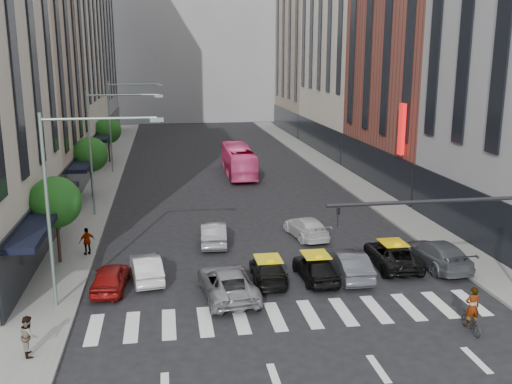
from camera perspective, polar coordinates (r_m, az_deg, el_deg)
name	(u,v)px	position (r m, az deg, el deg)	size (l,w,h in m)	color
ground	(305,330)	(25.42, 4.90, -13.59)	(160.00, 160.00, 0.00)	black
sidewalk_left	(102,186)	(53.50, -15.18, 0.58)	(3.00, 96.00, 0.15)	slate
sidewalk_right	(346,178)	(55.89, 8.96, 1.42)	(3.00, 96.00, 0.15)	slate
building_left_b	(20,50)	(51.21, -22.53, 12.95)	(8.00, 16.00, 24.00)	tan
building_left_d	(80,31)	(87.74, -17.17, 15.10)	(8.00, 18.00, 30.00)	gray
building_right_b	(422,39)	(53.95, 16.23, 14.46)	(8.00, 18.00, 26.00)	brown
building_right_d	(312,40)	(89.88, 5.66, 14.92)	(8.00, 18.00, 28.00)	tan
building_far	(192,19)	(107.28, -6.37, 16.78)	(30.00, 10.00, 36.00)	gray
tree_near	(55,202)	(33.46, -19.43, -0.97)	(2.88, 2.88, 4.95)	black
tree_mid	(90,155)	(48.96, -16.25, 3.62)	(2.88, 2.88, 4.95)	black
tree_far	(108,130)	(64.71, -14.59, 5.99)	(2.88, 2.88, 4.95)	black
streetlamp_near	(68,185)	(26.90, -18.29, 0.67)	(5.38, 0.25, 9.00)	gray
streetlamp_mid	(103,137)	(42.54, -15.03, 5.36)	(5.38, 0.25, 9.00)	gray
streetlamp_far	(119,115)	(58.37, -13.52, 7.51)	(5.38, 0.25, 9.00)	gray
traffic_signal	(492,229)	(25.82, 22.51, -3.48)	(10.10, 0.20, 6.00)	black
liberty_sign	(402,129)	(46.08, 14.37, 6.11)	(0.30, 0.70, 4.00)	red
car_red	(110,278)	(29.93, -14.37, -8.28)	(1.59, 3.95, 1.35)	maroon
car_white_front	(146,268)	(30.81, -10.91, -7.45)	(1.43, 4.11, 1.35)	silver
car_silver	(228,283)	(28.29, -2.87, -9.04)	(2.41, 5.22, 1.45)	gray
taxi_left	(268,270)	(30.11, 1.22, -7.83)	(1.72, 4.24, 1.23)	black
taxi_center	(315,268)	(30.38, 5.96, -7.53)	(1.66, 4.12, 1.40)	black
car_grey_mid	(349,264)	(31.01, 9.24, -7.12)	(1.57, 4.49, 1.48)	#3D3F44
taxi_right	(392,255)	(33.04, 13.48, -6.12)	(2.27, 4.93, 1.37)	black
car_grey_curb	(437,254)	(33.64, 17.65, -5.91)	(2.12, 5.21, 1.51)	#45494E
car_row2_left	(213,233)	(35.91, -4.28, -4.12)	(1.54, 4.42, 1.46)	#939398
car_row2_right	(306,227)	(37.34, 5.04, -3.54)	(1.88, 4.62, 1.34)	silver
bus	(238,160)	(56.62, -1.77, 3.17)	(2.47, 10.57, 2.94)	#F7488E
motorcycle	(471,322)	(26.66, 20.69, -12.08)	(0.57, 1.65, 0.87)	black
rider	(474,293)	(26.14, 20.93, -9.44)	(0.65, 0.43, 1.79)	gray
pedestrian_near	(29,336)	(24.45, -21.78, -13.19)	(0.79, 0.62, 1.63)	gray
pedestrian_far	(87,241)	(34.97, -16.53, -4.74)	(0.95, 0.40, 1.63)	gray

